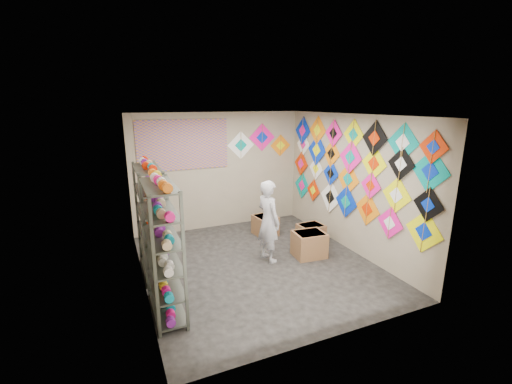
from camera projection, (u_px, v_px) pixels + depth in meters
name	position (u px, v px, depth m)	size (l,w,h in m)	color
ground	(257.00, 264.00, 6.34)	(4.50, 4.50, 0.00)	black
room_walls	(258.00, 177.00, 5.92)	(4.50, 4.50, 4.50)	tan
shelf_rack_front	(163.00, 250.00, 4.66)	(0.40, 1.10, 1.90)	#4C5147
shelf_rack_back	(151.00, 221.00, 5.81)	(0.40, 1.10, 1.90)	#4C5147
string_spools	(156.00, 228.00, 5.21)	(0.12, 2.36, 0.12)	#FF1283
kite_wall_display	(349.00, 170.00, 6.71)	(0.06, 4.31, 2.07)	#FEFF08
back_wall_kites	(259.00, 142.00, 8.22)	(1.65, 0.02, 0.83)	white
poster	(184.00, 145.00, 7.51)	(2.00, 0.01, 1.10)	#61479A
shopkeeper	(268.00, 221.00, 6.34)	(0.47, 0.62, 1.55)	silver
carton_a	(309.00, 244.00, 6.62)	(0.58, 0.49, 0.49)	brown
carton_b	(311.00, 234.00, 7.22)	(0.51, 0.42, 0.42)	brown
carton_c	(265.00, 225.00, 7.72)	(0.46, 0.50, 0.44)	brown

